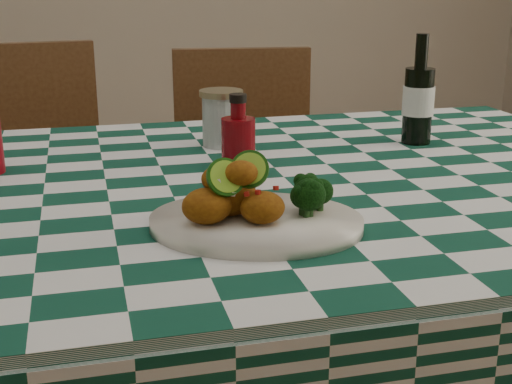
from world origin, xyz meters
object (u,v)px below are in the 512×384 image
object	(u,v)px
fried_chicken_pile	(240,190)
beer_bottle	(419,89)
plate	(256,223)
ketchup_bottle	(238,130)
dining_table	(230,379)
wooden_chair_left	(36,223)
mason_jar	(222,118)
wooden_chair_right	(250,212)

from	to	relation	value
fried_chicken_pile	beer_bottle	size ratio (longest dim) A/B	0.58
plate	ketchup_bottle	world-z (taller)	ketchup_bottle
dining_table	wooden_chair_left	xyz separation A→B (m)	(-0.38, 0.77, 0.08)
fried_chicken_pile	ketchup_bottle	xyz separation A→B (m)	(0.07, 0.34, 0.01)
plate	ketchup_bottle	size ratio (longest dim) A/B	2.25
mason_jar	ketchup_bottle	bearing A→B (deg)	-90.35
dining_table	mason_jar	distance (m)	0.52
wooden_chair_left	wooden_chair_right	world-z (taller)	wooden_chair_left
mason_jar	beer_bottle	distance (m)	0.41
ketchup_bottle	beer_bottle	size ratio (longest dim) A/B	0.59
mason_jar	wooden_chair_right	bearing A→B (deg)	70.15
dining_table	plate	xyz separation A→B (m)	(-0.01, -0.24, 0.40)
ketchup_bottle	dining_table	bearing A→B (deg)	-113.68
wooden_chair_right	dining_table	bearing A→B (deg)	-100.06
wooden_chair_left	beer_bottle	bearing A→B (deg)	-42.36
dining_table	mason_jar	xyz separation A→B (m)	(0.04, 0.26, 0.45)
plate	fried_chicken_pile	world-z (taller)	fried_chicken_pile
ketchup_bottle	mason_jar	xyz separation A→B (m)	(0.00, 0.16, -0.01)
fried_chicken_pile	mason_jar	xyz separation A→B (m)	(0.08, 0.50, -0.00)
ketchup_bottle	wooden_chair_left	size ratio (longest dim) A/B	0.14
mason_jar	wooden_chair_left	xyz separation A→B (m)	(-0.42, 0.51, -0.37)
fried_chicken_pile	beer_bottle	bearing A→B (deg)	41.55
fried_chicken_pile	mason_jar	world-z (taller)	mason_jar
plate	fried_chicken_pile	xyz separation A→B (m)	(-0.02, 0.00, 0.05)
plate	beer_bottle	bearing A→B (deg)	42.99
wooden_chair_left	wooden_chair_right	xyz separation A→B (m)	(0.60, -0.01, -0.01)
ketchup_bottle	wooden_chair_right	bearing A→B (deg)	74.65
dining_table	wooden_chair_right	size ratio (longest dim) A/B	1.82
beer_bottle	wooden_chair_right	size ratio (longest dim) A/B	0.25
dining_table	wooden_chair_right	bearing A→B (deg)	73.56
plate	wooden_chair_left	world-z (taller)	wooden_chair_left
ketchup_bottle	mason_jar	bearing A→B (deg)	89.65
dining_table	wooden_chair_left	distance (m)	0.86
fried_chicken_pile	wooden_chair_right	world-z (taller)	wooden_chair_right
plate	beer_bottle	size ratio (longest dim) A/B	1.34
wooden_chair_left	ketchup_bottle	bearing A→B (deg)	-64.95
plate	beer_bottle	distance (m)	0.63
plate	mason_jar	world-z (taller)	mason_jar
ketchup_bottle	plate	bearing A→B (deg)	-98.58
wooden_chair_right	mason_jar	bearing A→B (deg)	-103.47
dining_table	fried_chicken_pile	world-z (taller)	fried_chicken_pile
dining_table	plate	bearing A→B (deg)	-92.20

